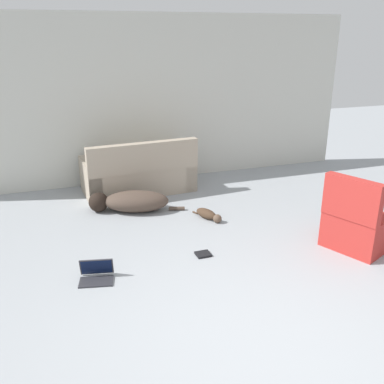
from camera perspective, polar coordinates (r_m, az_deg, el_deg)
name	(u,v)px	position (r m, az deg, el deg)	size (l,w,h in m)	color
ground_plane	(278,351)	(3.79, 11.35, -20.05)	(20.00, 20.00, 0.00)	#999EA3
wall_back	(145,101)	(7.34, -6.34, 12.02)	(7.38, 0.06, 2.75)	beige
couch	(139,175)	(6.99, -7.12, 2.32)	(1.80, 1.01, 0.88)	tan
dog	(131,201)	(6.25, -8.17, -1.25)	(1.38, 0.71, 0.30)	#4C3D33
cat	(208,215)	(5.96, 2.17, -3.02)	(0.31, 0.52, 0.13)	#473323
laptop_open	(96,273)	(4.68, -12.62, -10.48)	(0.40, 0.33, 0.21)	#2D2D33
book_black	(203,254)	(5.04, 1.49, -8.29)	(0.17, 0.16, 0.02)	black
side_chair	(356,225)	(5.41, 20.97, -4.09)	(0.77, 0.83, 0.93)	#B72D28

